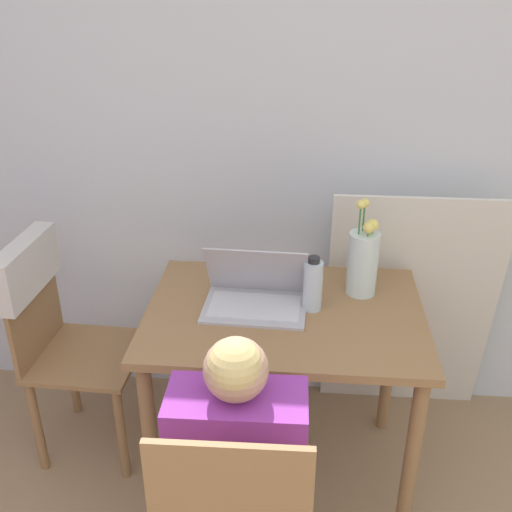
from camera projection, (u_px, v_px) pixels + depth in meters
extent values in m
cube|color=silver|center=(289.00, 127.00, 2.35)|extent=(6.40, 0.05, 2.50)
cube|color=olive|center=(285.00, 314.00, 2.08)|extent=(0.96, 0.69, 0.03)
cylinder|color=olive|center=(151.00, 450.00, 2.02)|extent=(0.05, 0.05, 0.72)
cylinder|color=olive|center=(410.00, 466.00, 1.95)|extent=(0.05, 0.05, 0.72)
cylinder|color=olive|center=(184.00, 348.00, 2.54)|extent=(0.05, 0.05, 0.72)
cylinder|color=olive|center=(390.00, 358.00, 2.48)|extent=(0.05, 0.05, 0.72)
cube|color=olive|center=(88.00, 356.00, 2.36)|extent=(0.42, 0.42, 0.02)
cube|color=olive|center=(32.00, 300.00, 2.27)|extent=(0.03, 0.38, 0.46)
cylinder|color=olive|center=(122.00, 434.00, 2.29)|extent=(0.04, 0.04, 0.43)
cylinder|color=olive|center=(147.00, 378.00, 2.59)|extent=(0.04, 0.04, 0.43)
cylinder|color=olive|center=(37.00, 426.00, 2.33)|extent=(0.04, 0.04, 0.43)
cylinder|color=olive|center=(72.00, 372.00, 2.63)|extent=(0.04, 0.04, 0.43)
cube|color=beige|center=(26.00, 267.00, 2.21)|extent=(0.10, 0.39, 0.20)
cube|color=purple|center=(238.00, 462.00, 1.56)|extent=(0.36, 0.19, 0.44)
sphere|color=tan|center=(236.00, 369.00, 1.43)|extent=(0.16, 0.16, 0.16)
sphere|color=#D8BC72|center=(235.00, 366.00, 1.40)|extent=(0.14, 0.14, 0.14)
cylinder|color=navy|center=(270.00, 479.00, 1.77)|extent=(0.09, 0.28, 0.09)
cylinder|color=navy|center=(216.00, 476.00, 1.78)|extent=(0.09, 0.28, 0.09)
cylinder|color=navy|center=(271.00, 498.00, 2.00)|extent=(0.07, 0.07, 0.45)
cylinder|color=navy|center=(224.00, 496.00, 2.01)|extent=(0.07, 0.07, 0.45)
cylinder|color=purple|center=(296.00, 404.00, 1.73)|extent=(0.06, 0.24, 0.06)
cylinder|color=purple|center=(193.00, 400.00, 1.75)|extent=(0.06, 0.24, 0.06)
cube|color=#B2B2B7|center=(255.00, 307.00, 2.08)|extent=(0.36, 0.26, 0.01)
cube|color=silver|center=(255.00, 306.00, 2.08)|extent=(0.32, 0.18, 0.00)
cube|color=#B2B2B7|center=(257.00, 271.00, 2.09)|extent=(0.36, 0.14, 0.22)
cube|color=#19284C|center=(257.00, 270.00, 2.09)|extent=(0.32, 0.12, 0.19)
cylinder|color=silver|center=(363.00, 264.00, 2.13)|extent=(0.11, 0.11, 0.23)
cylinder|color=#3D7A38|center=(370.00, 253.00, 2.12)|extent=(0.01, 0.01, 0.22)
sphere|color=#EFDB66|center=(373.00, 225.00, 2.07)|extent=(0.04, 0.04, 0.04)
cylinder|color=#3D7A38|center=(362.00, 241.00, 2.12)|extent=(0.01, 0.01, 0.29)
sphere|color=#EFDB66|center=(365.00, 203.00, 2.06)|extent=(0.03, 0.03, 0.03)
cylinder|color=#3D7A38|center=(358.00, 244.00, 2.09)|extent=(0.01, 0.01, 0.30)
sphere|color=#EFDB66|center=(361.00, 205.00, 2.03)|extent=(0.03, 0.03, 0.03)
cylinder|color=#3D7A38|center=(366.00, 257.00, 2.09)|extent=(0.01, 0.01, 0.22)
sphere|color=#EFDB66|center=(369.00, 228.00, 2.04)|extent=(0.04, 0.04, 0.04)
cylinder|color=silver|center=(313.00, 286.00, 2.04)|extent=(0.07, 0.07, 0.18)
cylinder|color=#262628|center=(314.00, 260.00, 2.00)|extent=(0.04, 0.04, 0.02)
cube|color=silver|center=(409.00, 308.00, 2.52)|extent=(0.70, 0.16, 1.05)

